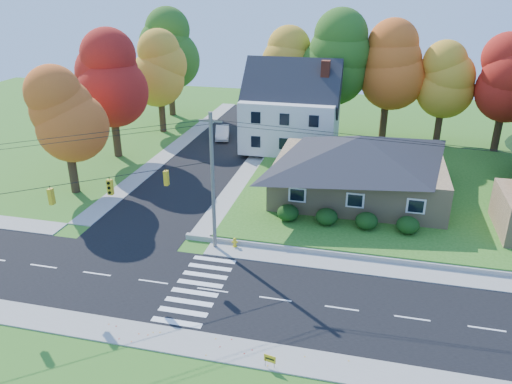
% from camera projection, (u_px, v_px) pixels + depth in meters
% --- Properties ---
extents(ground, '(120.00, 120.00, 0.00)m').
position_uv_depth(ground, '(213.00, 290.00, 31.13)').
color(ground, '#3D7923').
extents(road_main, '(90.00, 8.00, 0.02)m').
position_uv_depth(road_main, '(213.00, 290.00, 31.12)').
color(road_main, black).
rests_on(road_main, ground).
extents(road_cross, '(8.00, 44.00, 0.02)m').
position_uv_depth(road_cross, '(217.00, 151.00, 56.05)').
color(road_cross, black).
rests_on(road_cross, ground).
extents(sidewalk_north, '(90.00, 2.00, 0.08)m').
position_uv_depth(sidewalk_north, '(234.00, 251.00, 35.57)').
color(sidewalk_north, '#9C9A90').
rests_on(sidewalk_north, ground).
extents(sidewalk_south, '(90.00, 2.00, 0.08)m').
position_uv_depth(sidewalk_south, '(184.00, 342.00, 26.64)').
color(sidewalk_south, '#9C9A90').
rests_on(sidewalk_south, ground).
extents(lawn, '(30.00, 30.00, 0.50)m').
position_uv_depth(lawn, '(413.00, 182.00, 46.99)').
color(lawn, '#3D7923').
rests_on(lawn, ground).
extents(ranch_house, '(14.60, 10.60, 5.40)m').
position_uv_depth(ranch_house, '(359.00, 165.00, 42.40)').
color(ranch_house, tan).
rests_on(ranch_house, lawn).
extents(colonial_house, '(10.40, 8.40, 9.60)m').
position_uv_depth(colonial_house, '(291.00, 111.00, 54.30)').
color(colonial_house, silver).
rests_on(colonial_house, lawn).
extents(hedge_row, '(10.70, 1.70, 1.27)m').
position_uv_depth(hedge_row, '(346.00, 219.00, 37.82)').
color(hedge_row, '#163A10').
rests_on(hedge_row, lawn).
extents(traffic_infrastructure, '(38.10, 10.66, 10.00)m').
position_uv_depth(traffic_infrastructure, '(214.00, 207.00, 30.33)').
color(traffic_infrastructure, '#666059').
rests_on(traffic_infrastructure, ground).
extents(tree_lot_0, '(6.72, 6.72, 12.51)m').
position_uv_depth(tree_lot_0, '(284.00, 67.00, 58.63)').
color(tree_lot_0, '#3F2A19').
rests_on(tree_lot_0, lawn).
extents(tree_lot_1, '(7.84, 7.84, 14.60)m').
position_uv_depth(tree_lot_1, '(335.00, 58.00, 55.93)').
color(tree_lot_1, '#3F2A19').
rests_on(tree_lot_1, lawn).
extents(tree_lot_2, '(7.28, 7.28, 13.56)m').
position_uv_depth(tree_lot_2, '(389.00, 65.00, 55.79)').
color(tree_lot_2, '#3F2A19').
rests_on(tree_lot_2, lawn).
extents(tree_lot_3, '(6.16, 6.16, 11.47)m').
position_uv_depth(tree_lot_3, '(445.00, 81.00, 54.13)').
color(tree_lot_3, '#3F2A19').
rests_on(tree_lot_3, lawn).
extents(tree_lot_4, '(6.72, 6.72, 12.51)m').
position_uv_depth(tree_lot_4, '(508.00, 79.00, 51.69)').
color(tree_lot_4, '#3F2A19').
rests_on(tree_lot_4, lawn).
extents(tree_west_0, '(6.16, 6.16, 11.47)m').
position_uv_depth(tree_west_0, '(64.00, 115.00, 42.66)').
color(tree_west_0, '#3F2A19').
rests_on(tree_west_0, ground).
extents(tree_west_1, '(7.28, 7.28, 13.56)m').
position_uv_depth(tree_west_1, '(110.00, 78.00, 51.28)').
color(tree_west_1, '#3F2A19').
rests_on(tree_west_1, ground).
extents(tree_west_2, '(6.72, 6.72, 12.51)m').
position_uv_depth(tree_west_2, '(159.00, 69.00, 60.26)').
color(tree_west_2, '#3F2A19').
rests_on(tree_west_2, ground).
extents(tree_west_3, '(7.84, 7.84, 14.60)m').
position_uv_depth(tree_west_3, '(168.00, 49.00, 67.31)').
color(tree_west_3, '#3F2A19').
rests_on(tree_west_3, ground).
extents(white_car, '(2.65, 4.69, 1.46)m').
position_uv_depth(white_car, '(222.00, 132.00, 60.25)').
color(white_car, silver).
rests_on(white_car, road_cross).
extents(fire_hydrant, '(0.45, 0.34, 0.78)m').
position_uv_depth(fire_hydrant, '(235.00, 243.00, 35.94)').
color(fire_hydrant, gold).
rests_on(fire_hydrant, ground).
extents(yard_sign, '(0.62, 0.15, 0.79)m').
position_uv_depth(yard_sign, '(270.00, 359.00, 24.73)').
color(yard_sign, black).
rests_on(yard_sign, ground).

